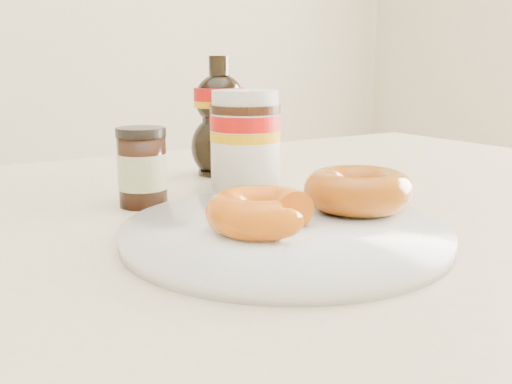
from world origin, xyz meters
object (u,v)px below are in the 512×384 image
donut_whole (358,190)px  donut_bitten (261,212)px  plate (285,231)px  dark_jar (142,168)px  nutella_jar (245,137)px  syrup_bottle (220,116)px  dining_table (224,289)px

donut_whole → donut_bitten: bearing=-173.5°
donut_bitten → donut_whole: 0.12m
plate → dark_jar: (-0.06, 0.19, 0.04)m
donut_bitten → nutella_jar: nutella_jar is taller
nutella_jar → syrup_bottle: bearing=79.3°
syrup_bottle → donut_whole: bearing=-91.0°
syrup_bottle → dark_jar: size_ratio=1.90×
donut_whole → nutella_jar: nutella_jar is taller
nutella_jar → dark_jar: bearing=-173.9°
donut_bitten → syrup_bottle: 0.34m
dining_table → donut_whole: bearing=-43.5°
nutella_jar → dark_jar: size_ratio=1.41×
plate → dark_jar: 0.20m
nutella_jar → donut_whole: bearing=-85.7°
dining_table → plate: plate is taller
dining_table → donut_bitten: size_ratio=14.54×
plate → nutella_jar: 0.23m
dining_table → plate: size_ratio=4.74×
dining_table → dark_jar: size_ratio=15.87×
donut_bitten → dark_jar: size_ratio=1.09×
donut_whole → syrup_bottle: size_ratio=0.65×
donut_bitten → syrup_bottle: syrup_bottle is taller
donut_bitten → dining_table: bearing=95.7°
plate → donut_whole: bearing=5.7°
nutella_jar → plate: bearing=-111.3°
dark_jar → plate: bearing=-71.6°
dining_table → donut_bitten: bearing=-101.3°
dining_table → syrup_bottle: (0.11, 0.20, 0.17)m
plate → syrup_bottle: 0.33m
dining_table → donut_bitten: donut_bitten is taller
donut_bitten → syrup_bottle: bearing=84.8°
donut_bitten → syrup_bottle: (0.13, 0.31, 0.05)m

